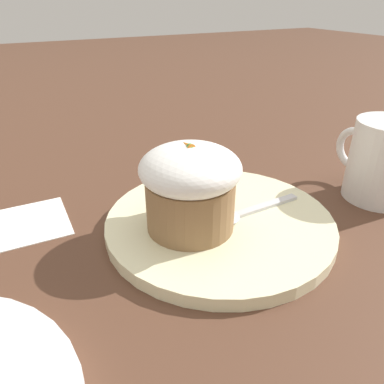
% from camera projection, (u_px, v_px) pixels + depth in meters
% --- Properties ---
extents(ground_plane, '(4.00, 4.00, 0.00)m').
position_uv_depth(ground_plane, '(219.00, 228.00, 0.43)').
color(ground_plane, '#513323').
extents(dessert_plate, '(0.26, 0.26, 0.01)m').
position_uv_depth(dessert_plate, '(219.00, 223.00, 0.43)').
color(dessert_plate, beige).
rests_on(dessert_plate, ground_plane).
extents(carrot_cake, '(0.11, 0.11, 0.10)m').
position_uv_depth(carrot_cake, '(192.00, 187.00, 0.38)').
color(carrot_cake, olive).
rests_on(carrot_cake, dessert_plate).
extents(spoon, '(0.03, 0.13, 0.01)m').
position_uv_depth(spoon, '(235.00, 215.00, 0.43)').
color(spoon, silver).
rests_on(spoon, dessert_plate).
extents(coffee_cup, '(0.12, 0.09, 0.10)m').
position_uv_depth(coffee_cup, '(383.00, 161.00, 0.48)').
color(coffee_cup, white).
rests_on(coffee_cup, ground_plane).
extents(paper_napkin, '(0.10, 0.08, 0.00)m').
position_uv_depth(paper_napkin, '(32.00, 222.00, 0.44)').
color(paper_napkin, white).
rests_on(paper_napkin, ground_plane).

